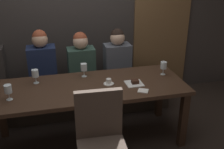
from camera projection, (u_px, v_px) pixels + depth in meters
ground at (91, 140)px, 3.39m from camera, size 9.00×9.00×0.00m
back_wall_tiled at (73, 1)px, 3.88m from camera, size 6.00×0.12×3.00m
arched_door at (163, 8)px, 4.17m from camera, size 0.90×0.05×2.55m
dining_table at (89, 93)px, 3.13m from camera, size 2.20×0.84×0.74m
banquette_bench at (82, 97)px, 3.92m from camera, size 2.50×0.44×0.45m
chair_near_side at (101, 137)px, 2.52m from camera, size 0.46×0.46×0.98m
diner_redhead at (42, 61)px, 3.58m from camera, size 0.36×0.24×0.79m
diner_bearded at (81, 60)px, 3.70m from camera, size 0.36×0.24×0.73m
diner_far_end at (117, 56)px, 3.83m from camera, size 0.36×0.24×0.74m
wine_glass_center_back at (164, 66)px, 3.35m from camera, size 0.08×0.08×0.16m
wine_glass_center_front at (35, 74)px, 3.12m from camera, size 0.08×0.08×0.16m
wine_glass_end_right at (8, 89)px, 2.75m from camera, size 0.08×0.08×0.16m
wine_glass_far_left at (84, 68)px, 3.30m from camera, size 0.08×0.08×0.16m
espresso_cup at (109, 82)px, 3.13m from camera, size 0.12×0.12×0.06m
dessert_plate at (134, 83)px, 3.14m from camera, size 0.19×0.19×0.05m
folded_napkin at (143, 91)px, 2.97m from camera, size 0.14×0.14×0.01m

